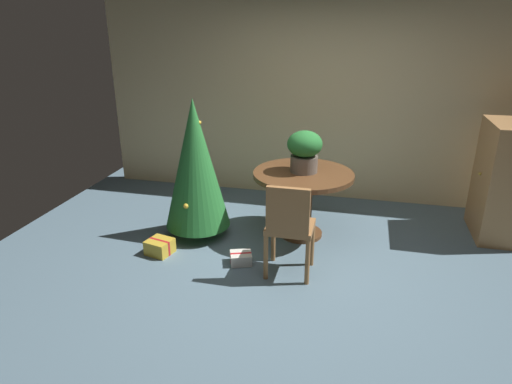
% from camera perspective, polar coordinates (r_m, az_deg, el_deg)
% --- Properties ---
extents(ground_plane, '(6.60, 6.60, 0.00)m').
position_cam_1_polar(ground_plane, '(4.35, 5.35, -10.64)').
color(ground_plane, slate).
extents(back_wall_panel, '(6.00, 0.10, 2.60)m').
position_cam_1_polar(back_wall_panel, '(5.97, 8.98, 11.42)').
color(back_wall_panel, beige).
rests_on(back_wall_panel, ground_plane).
extents(round_dining_table, '(1.08, 1.08, 0.75)m').
position_cam_1_polar(round_dining_table, '(4.91, 5.96, 0.33)').
color(round_dining_table, brown).
rests_on(round_dining_table, ground_plane).
extents(flower_vase, '(0.37, 0.37, 0.45)m').
position_cam_1_polar(flower_vase, '(4.80, 6.19, 5.41)').
color(flower_vase, '#665B51').
rests_on(flower_vase, round_dining_table).
extents(wooden_chair_near, '(0.43, 0.40, 0.93)m').
position_cam_1_polar(wooden_chair_near, '(4.11, 4.24, -4.16)').
color(wooden_chair_near, '#9E6B3D').
rests_on(wooden_chair_near, ground_plane).
extents(holiday_tree, '(0.71, 0.71, 1.54)m').
position_cam_1_polar(holiday_tree, '(4.84, -7.71, 3.52)').
color(holiday_tree, brown).
rests_on(holiday_tree, ground_plane).
extents(gift_box_gold, '(0.29, 0.28, 0.15)m').
position_cam_1_polar(gift_box_gold, '(4.79, -12.13, -6.81)').
color(gift_box_gold, gold).
rests_on(gift_box_gold, ground_plane).
extents(gift_box_cream, '(0.26, 0.25, 0.11)m').
position_cam_1_polar(gift_box_cream, '(4.52, -1.92, -8.40)').
color(gift_box_cream, silver).
rests_on(gift_box_cream, ground_plane).
extents(wooden_cabinet, '(0.54, 0.77, 1.28)m').
position_cam_1_polar(wooden_cabinet, '(5.56, 29.14, 1.21)').
color(wooden_cabinet, '#B27F4C').
rests_on(wooden_cabinet, ground_plane).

